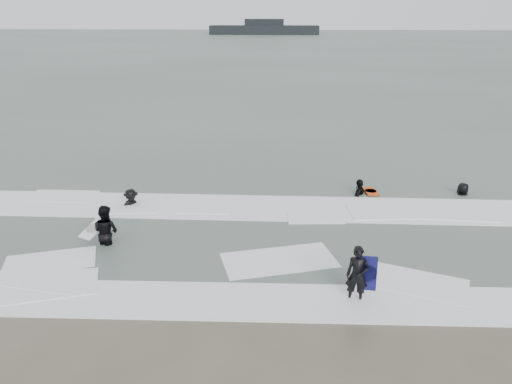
{
  "coord_description": "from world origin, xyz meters",
  "views": [
    {
      "loc": [
        0.9,
        -12.16,
        7.54
      ],
      "look_at": [
        0.0,
        5.0,
        1.1
      ],
      "focal_mm": 35.0,
      "sensor_mm": 36.0,
      "label": 1
    }
  ],
  "objects_px": {
    "surfer_right_near": "(359,195)",
    "vessel_horizon": "(264,29)",
    "surfer_breaker": "(132,207)",
    "surfer_right_far": "(462,196)",
    "surfer_wading": "(107,243)",
    "surfer_centre": "(355,301)"
  },
  "relations": [
    {
      "from": "surfer_right_near",
      "to": "surfer_breaker",
      "type": "bearing_deg",
      "value": -50.32
    },
    {
      "from": "surfer_centre",
      "to": "surfer_breaker",
      "type": "bearing_deg",
      "value": 151.59
    },
    {
      "from": "surfer_wading",
      "to": "surfer_right_far",
      "type": "bearing_deg",
      "value": -140.32
    },
    {
      "from": "surfer_breaker",
      "to": "surfer_right_near",
      "type": "height_order",
      "value": "surfer_right_near"
    },
    {
      "from": "surfer_right_far",
      "to": "vessel_horizon",
      "type": "height_order",
      "value": "vessel_horizon"
    },
    {
      "from": "surfer_centre",
      "to": "surfer_right_far",
      "type": "distance_m",
      "value": 10.05
    },
    {
      "from": "surfer_right_near",
      "to": "vessel_horizon",
      "type": "xyz_separation_m",
      "value": [
        -8.58,
        124.13,
        1.51
      ]
    },
    {
      "from": "surfer_breaker",
      "to": "surfer_right_near",
      "type": "relative_size",
      "value": 0.86
    },
    {
      "from": "surfer_right_far",
      "to": "surfer_right_near",
      "type": "bearing_deg",
      "value": -27.92
    },
    {
      "from": "surfer_centre",
      "to": "surfer_breaker",
      "type": "xyz_separation_m",
      "value": [
        -8.01,
        6.38,
        0.0
      ]
    },
    {
      "from": "surfer_wading",
      "to": "surfer_breaker",
      "type": "relative_size",
      "value": 1.21
    },
    {
      "from": "surfer_breaker",
      "to": "surfer_right_far",
      "type": "bearing_deg",
      "value": -37.0
    },
    {
      "from": "vessel_horizon",
      "to": "surfer_breaker",
      "type": "bearing_deg",
      "value": -90.31
    },
    {
      "from": "surfer_breaker",
      "to": "vessel_horizon",
      "type": "xyz_separation_m",
      "value": [
        0.68,
        125.95,
        1.51
      ]
    },
    {
      "from": "surfer_centre",
      "to": "surfer_right_far",
      "type": "height_order",
      "value": "surfer_right_far"
    },
    {
      "from": "surfer_right_far",
      "to": "surfer_breaker",
      "type": "bearing_deg",
      "value": -21.57
    },
    {
      "from": "surfer_centre",
      "to": "surfer_breaker",
      "type": "relative_size",
      "value": 1.04
    },
    {
      "from": "surfer_wading",
      "to": "surfer_right_near",
      "type": "bearing_deg",
      "value": -132.45
    },
    {
      "from": "surfer_right_near",
      "to": "vessel_horizon",
      "type": "bearing_deg",
      "value": -147.51
    },
    {
      "from": "surfer_breaker",
      "to": "surfer_right_near",
      "type": "bearing_deg",
      "value": -34.09
    },
    {
      "from": "surfer_breaker",
      "to": "vessel_horizon",
      "type": "bearing_deg",
      "value": 44.45
    },
    {
      "from": "surfer_wading",
      "to": "surfer_right_near",
      "type": "relative_size",
      "value": 1.04
    }
  ]
}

